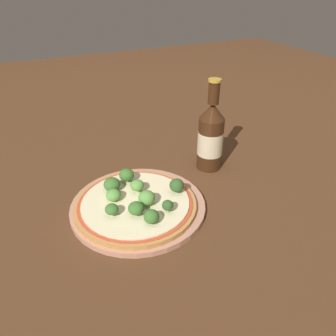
# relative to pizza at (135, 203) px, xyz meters

# --- Properties ---
(ground_plane) EXTENTS (3.00, 3.00, 0.00)m
(ground_plane) POSITION_rel_pizza_xyz_m (0.00, 0.03, -0.02)
(ground_plane) COLOR #4C2D19
(plate) EXTENTS (0.29, 0.29, 0.01)m
(plate) POSITION_rel_pizza_xyz_m (-0.00, 0.01, -0.01)
(plate) COLOR tan
(plate) RESTS_ON ground_plane
(pizza) EXTENTS (0.25, 0.25, 0.01)m
(pizza) POSITION_rel_pizza_xyz_m (0.00, 0.00, 0.00)
(pizza) COLOR #B77F42
(pizza) RESTS_ON plate
(broccoli_floret_0) EXTENTS (0.03, 0.03, 0.03)m
(broccoli_floret_0) POSITION_rel_pizza_xyz_m (0.08, 0.00, 0.02)
(broccoli_floret_0) COLOR #89A866
(broccoli_floret_0) RESTS_ON pizza
(broccoli_floret_1) EXTENTS (0.02, 0.02, 0.03)m
(broccoli_floret_1) POSITION_rel_pizza_xyz_m (0.07, 0.05, 0.02)
(broccoli_floret_1) COLOR #89A866
(broccoli_floret_1) RESTS_ON pizza
(broccoli_floret_2) EXTENTS (0.03, 0.03, 0.03)m
(broccoli_floret_2) POSITION_rel_pizza_xyz_m (-0.02, 0.02, 0.02)
(broccoli_floret_2) COLOR #89A866
(broccoli_floret_2) RESTS_ON pizza
(broccoli_floret_3) EXTENTS (0.03, 0.03, 0.03)m
(broccoli_floret_3) POSITION_rel_pizza_xyz_m (0.03, -0.06, 0.02)
(broccoli_floret_3) COLOR #89A866
(broccoli_floret_3) RESTS_ON pizza
(broccoli_floret_4) EXTENTS (0.03, 0.03, 0.03)m
(broccoli_floret_4) POSITION_rel_pizza_xyz_m (0.03, 0.02, 0.02)
(broccoli_floret_4) COLOR #89A866
(broccoli_floret_4) RESTS_ON pizza
(broccoli_floret_5) EXTENTS (0.03, 0.03, 0.03)m
(broccoli_floret_5) POSITION_rel_pizza_xyz_m (-0.02, -0.04, 0.02)
(broccoli_floret_5) COLOR #89A866
(broccoli_floret_5) RESTS_ON pizza
(broccoli_floret_6) EXTENTS (0.03, 0.03, 0.03)m
(broccoli_floret_6) POSITION_rel_pizza_xyz_m (0.05, -0.01, 0.02)
(broccoli_floret_6) COLOR #89A866
(broccoli_floret_6) RESTS_ON pizza
(broccoli_floret_7) EXTENTS (0.03, 0.03, 0.03)m
(broccoli_floret_7) POSITION_rel_pizza_xyz_m (0.01, 0.09, 0.02)
(broccoli_floret_7) COLOR #89A866
(broccoli_floret_7) RESTS_ON pizza
(broccoli_floret_8) EXTENTS (0.03, 0.03, 0.03)m
(broccoli_floret_8) POSITION_rel_pizza_xyz_m (-0.07, 0.01, 0.03)
(broccoli_floret_8) COLOR #89A866
(broccoli_floret_8) RESTS_ON pizza
(broccoli_floret_9) EXTENTS (0.04, 0.04, 0.03)m
(broccoli_floret_9) POSITION_rel_pizza_xyz_m (-0.05, -0.03, 0.02)
(broccoli_floret_9) COLOR #89A866
(broccoli_floret_9) RESTS_ON pizza
(beer_bottle) EXTENTS (0.06, 0.06, 0.23)m
(beer_bottle) POSITION_rel_pizza_xyz_m (-0.08, 0.23, 0.07)
(beer_bottle) COLOR #381E0F
(beer_bottle) RESTS_ON ground_plane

